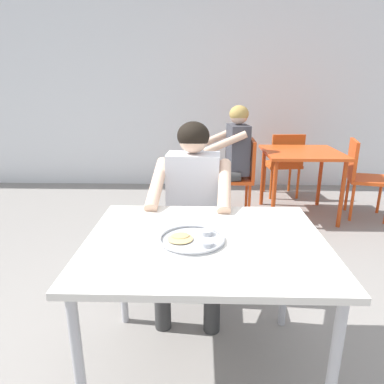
{
  "coord_description": "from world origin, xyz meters",
  "views": [
    {
      "loc": [
        -0.02,
        -1.4,
        1.45
      ],
      "look_at": [
        -0.07,
        0.31,
        0.91
      ],
      "focal_mm": 32.47,
      "sensor_mm": 36.0,
      "label": 1
    }
  ],
  "objects_px": {
    "chair_foreground": "(194,218)",
    "chair_red_right": "(362,173)",
    "diner_foreground": "(192,200)",
    "chair_red_far": "(284,161)",
    "chair_red_left": "(242,173)",
    "thali_tray": "(192,239)",
    "patron_background": "(229,152)",
    "table_foreground": "(205,254)",
    "table_background_red": "(301,160)"
  },
  "relations": [
    {
      "from": "chair_foreground",
      "to": "chair_red_left",
      "type": "xyz_separation_m",
      "value": [
        0.5,
        1.42,
        -0.02
      ]
    },
    {
      "from": "table_foreground",
      "to": "chair_foreground",
      "type": "distance_m",
      "value": 0.88
    },
    {
      "from": "thali_tray",
      "to": "chair_foreground",
      "type": "distance_m",
      "value": 0.92
    },
    {
      "from": "thali_tray",
      "to": "chair_foreground",
      "type": "relative_size",
      "value": 0.34
    },
    {
      "from": "patron_background",
      "to": "table_background_red",
      "type": "bearing_deg",
      "value": 0.8
    },
    {
      "from": "table_foreground",
      "to": "chair_red_left",
      "type": "xyz_separation_m",
      "value": [
        0.44,
        2.28,
        -0.19
      ]
    },
    {
      "from": "table_foreground",
      "to": "chair_red_far",
      "type": "xyz_separation_m",
      "value": [
        1.06,
        2.95,
        -0.2
      ]
    },
    {
      "from": "chair_red_left",
      "to": "patron_background",
      "type": "relative_size",
      "value": 0.7
    },
    {
      "from": "chair_red_left",
      "to": "chair_red_right",
      "type": "bearing_deg",
      "value": -0.3
    },
    {
      "from": "chair_red_left",
      "to": "patron_background",
      "type": "xyz_separation_m",
      "value": [
        -0.14,
        0.0,
        0.24
      ]
    },
    {
      "from": "chair_foreground",
      "to": "chair_red_right",
      "type": "xyz_separation_m",
      "value": [
        1.81,
        1.41,
        -0.02
      ]
    },
    {
      "from": "diner_foreground",
      "to": "chair_red_far",
      "type": "distance_m",
      "value": 2.59
    },
    {
      "from": "diner_foreground",
      "to": "patron_background",
      "type": "relative_size",
      "value": 1.0
    },
    {
      "from": "diner_foreground",
      "to": "chair_red_right",
      "type": "relative_size",
      "value": 1.42
    },
    {
      "from": "chair_foreground",
      "to": "chair_red_left",
      "type": "height_order",
      "value": "chair_foreground"
    },
    {
      "from": "chair_red_right",
      "to": "patron_background",
      "type": "xyz_separation_m",
      "value": [
        -1.46,
        0.01,
        0.23
      ]
    },
    {
      "from": "chair_foreground",
      "to": "chair_red_right",
      "type": "height_order",
      "value": "chair_foreground"
    },
    {
      "from": "chair_foreground",
      "to": "chair_red_right",
      "type": "bearing_deg",
      "value": 37.9
    },
    {
      "from": "table_foreground",
      "to": "chair_red_right",
      "type": "relative_size",
      "value": 1.29
    },
    {
      "from": "thali_tray",
      "to": "table_background_red",
      "type": "xyz_separation_m",
      "value": [
        1.14,
        2.31,
        -0.13
      ]
    },
    {
      "from": "table_background_red",
      "to": "patron_background",
      "type": "relative_size",
      "value": 0.66
    },
    {
      "from": "thali_tray",
      "to": "chair_red_right",
      "type": "height_order",
      "value": "chair_red_right"
    },
    {
      "from": "table_foreground",
      "to": "chair_red_far",
      "type": "bearing_deg",
      "value": 70.31
    },
    {
      "from": "chair_foreground",
      "to": "chair_red_far",
      "type": "relative_size",
      "value": 1.07
    },
    {
      "from": "thali_tray",
      "to": "chair_red_far",
      "type": "relative_size",
      "value": 0.36
    },
    {
      "from": "table_foreground",
      "to": "chair_red_far",
      "type": "relative_size",
      "value": 1.32
    },
    {
      "from": "thali_tray",
      "to": "chair_red_left",
      "type": "relative_size",
      "value": 0.35
    },
    {
      "from": "chair_foreground",
      "to": "patron_background",
      "type": "xyz_separation_m",
      "value": [
        0.35,
        1.42,
        0.21
      ]
    },
    {
      "from": "thali_tray",
      "to": "chair_red_far",
      "type": "distance_m",
      "value": 3.18
    },
    {
      "from": "chair_red_right",
      "to": "chair_red_far",
      "type": "relative_size",
      "value": 1.02
    },
    {
      "from": "diner_foreground",
      "to": "chair_red_left",
      "type": "xyz_separation_m",
      "value": [
        0.51,
        1.64,
        -0.24
      ]
    },
    {
      "from": "thali_tray",
      "to": "patron_background",
      "type": "distance_m",
      "value": 2.33
    },
    {
      "from": "diner_foreground",
      "to": "chair_red_right",
      "type": "xyz_separation_m",
      "value": [
        1.83,
        1.64,
        -0.23
      ]
    },
    {
      "from": "chair_foreground",
      "to": "diner_foreground",
      "type": "distance_m",
      "value": 0.31
    },
    {
      "from": "thali_tray",
      "to": "table_background_red",
      "type": "bearing_deg",
      "value": 63.77
    },
    {
      "from": "thali_tray",
      "to": "chair_red_left",
      "type": "xyz_separation_m",
      "value": [
        0.49,
        2.3,
        -0.28
      ]
    },
    {
      "from": "table_foreground",
      "to": "table_background_red",
      "type": "bearing_deg",
      "value": 64.78
    },
    {
      "from": "table_foreground",
      "to": "thali_tray",
      "type": "xyz_separation_m",
      "value": [
        -0.06,
        -0.02,
        0.09
      ]
    },
    {
      "from": "chair_red_left",
      "to": "chair_red_far",
      "type": "xyz_separation_m",
      "value": [
        0.62,
        0.67,
        -0.01
      ]
    },
    {
      "from": "table_background_red",
      "to": "chair_red_left",
      "type": "height_order",
      "value": "chair_red_left"
    },
    {
      "from": "chair_red_far",
      "to": "patron_background",
      "type": "bearing_deg",
      "value": -138.88
    },
    {
      "from": "table_background_red",
      "to": "chair_red_right",
      "type": "height_order",
      "value": "chair_red_right"
    },
    {
      "from": "diner_foreground",
      "to": "table_background_red",
      "type": "height_order",
      "value": "diner_foreground"
    },
    {
      "from": "chair_red_far",
      "to": "chair_red_left",
      "type": "bearing_deg",
      "value": -132.78
    },
    {
      "from": "thali_tray",
      "to": "table_background_red",
      "type": "height_order",
      "value": "thali_tray"
    },
    {
      "from": "thali_tray",
      "to": "patron_background",
      "type": "height_order",
      "value": "patron_background"
    },
    {
      "from": "chair_foreground",
      "to": "table_background_red",
      "type": "relative_size",
      "value": 1.11
    },
    {
      "from": "table_background_red",
      "to": "patron_background",
      "type": "bearing_deg",
      "value": -179.2
    },
    {
      "from": "chair_red_right",
      "to": "chair_red_far",
      "type": "distance_m",
      "value": 0.97
    },
    {
      "from": "thali_tray",
      "to": "chair_red_left",
      "type": "height_order",
      "value": "chair_red_left"
    }
  ]
}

